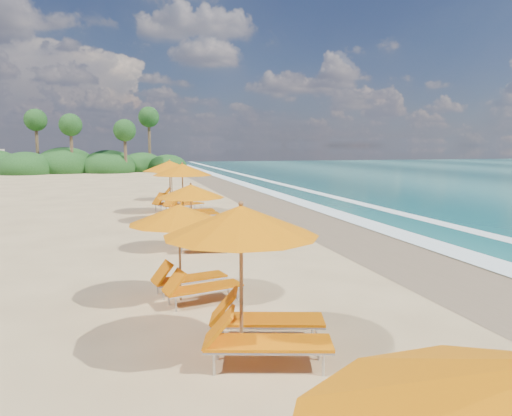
{
  "coord_description": "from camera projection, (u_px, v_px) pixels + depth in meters",
  "views": [
    {
      "loc": [
        -4.08,
        -14.67,
        3.23
      ],
      "look_at": [
        0.0,
        0.0,
        1.2
      ],
      "focal_mm": 32.98,
      "sensor_mm": 36.0,
      "label": 1
    }
  ],
  "objects": [
    {
      "name": "ground",
      "position": [
        256.0,
        244.0,
        15.52
      ],
      "size": [
        160.0,
        160.0,
        0.0
      ],
      "primitive_type": "plane",
      "color": "tan",
      "rests_on": "ground"
    },
    {
      "name": "wet_sand",
      "position": [
        365.0,
        238.0,
        16.58
      ],
      "size": [
        4.0,
        160.0,
        0.01
      ],
      "primitive_type": "cube",
      "color": "#7F684C",
      "rests_on": "ground"
    },
    {
      "name": "surf_foam",
      "position": [
        431.0,
        233.0,
        17.29
      ],
      "size": [
        4.0,
        160.0,
        0.01
      ],
      "color": "white",
      "rests_on": "ground"
    },
    {
      "name": "station_1",
      "position": [
        253.0,
        270.0,
        7.17
      ],
      "size": [
        3.01,
        2.93,
        2.41
      ],
      "rotation": [
        0.0,
        0.0,
        -0.28
      ],
      "color": "olive",
      "rests_on": "ground"
    },
    {
      "name": "station_2",
      "position": [
        187.0,
        245.0,
        9.81
      ],
      "size": [
        2.56,
        2.46,
        2.09
      ],
      "rotation": [
        0.0,
        0.0,
        0.22
      ],
      "color": "olive",
      "rests_on": "ground"
    },
    {
      "name": "station_3",
      "position": [
        197.0,
        212.0,
        14.51
      ],
      "size": [
        2.49,
        2.37,
        2.11
      ],
      "rotation": [
        0.0,
        0.0,
        -0.16
      ],
      "color": "olive",
      "rests_on": "ground"
    },
    {
      "name": "station_4",
      "position": [
        187.0,
        188.0,
        19.91
      ],
      "size": [
        2.75,
        2.54,
        2.55
      ],
      "rotation": [
        0.0,
        0.0,
        0.01
      ],
      "color": "olive",
      "rests_on": "ground"
    },
    {
      "name": "station_5",
      "position": [
        174.0,
        183.0,
        22.78
      ],
      "size": [
        3.4,
        3.4,
        2.58
      ],
      "rotation": [
        0.0,
        0.0,
        0.47
      ],
      "color": "olive",
      "rests_on": "ground"
    },
    {
      "name": "station_6",
      "position": [
        175.0,
        180.0,
        27.91
      ],
      "size": [
        2.3,
        2.14,
        2.09
      ],
      "rotation": [
        0.0,
        0.0,
        -0.04
      ],
      "color": "olive",
      "rests_on": "ground"
    },
    {
      "name": "treeline",
      "position": [
        74.0,
        164.0,
        56.22
      ],
      "size": [
        25.8,
        8.8,
        9.74
      ],
      "color": "#163D14",
      "rests_on": "ground"
    }
  ]
}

